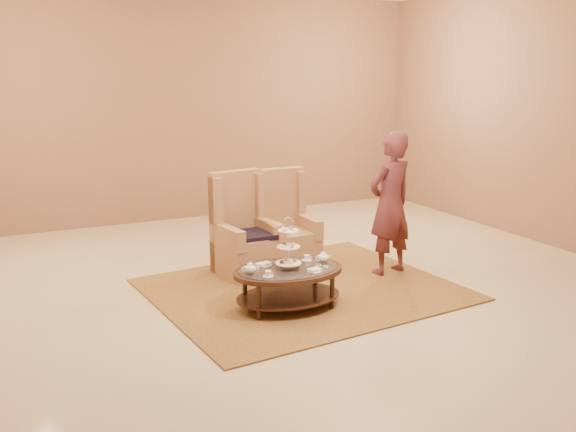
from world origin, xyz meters
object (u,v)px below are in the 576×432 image
tea_table (288,276)px  armchair_left (244,240)px  armchair_right (284,235)px  person (390,204)px

tea_table → armchair_left: 1.24m
armchair_right → tea_table: bearing=-113.8°
armchair_left → person: person is taller
tea_table → armchair_left: size_ratio=0.98×
person → tea_table: bearing=7.2°
tea_table → armchair_right: 1.41m
tea_table → armchair_left: bearing=92.3°
tea_table → armchair_right: size_ratio=0.99×
armchair_right → person: size_ratio=0.71×
armchair_right → armchair_left: bearing=-175.0°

